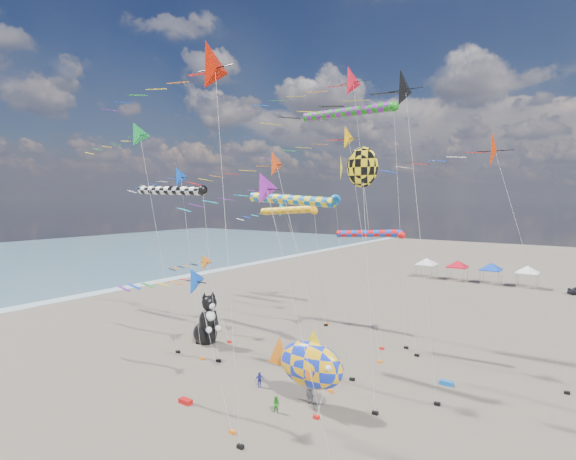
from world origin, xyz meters
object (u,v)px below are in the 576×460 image
(cat_inflatable, at_px, (207,317))
(child_blue, at_px, (259,380))
(child_green, at_px, (276,405))
(fish_inflatable, at_px, (310,364))
(person_adult, at_px, (310,392))

(cat_inflatable, height_order, child_blue, cat_inflatable)
(child_green, bearing_deg, child_blue, 135.19)
(cat_inflatable, relative_size, child_blue, 4.54)
(fish_inflatable, bearing_deg, cat_inflatable, 159.44)
(person_adult, relative_size, child_green, 1.52)
(fish_inflatable, relative_size, person_adult, 3.71)
(person_adult, xyz_separation_m, child_green, (-1.08, -2.24, -0.28))
(person_adult, bearing_deg, cat_inflatable, 159.54)
(cat_inflatable, bearing_deg, child_blue, -6.38)
(child_blue, bearing_deg, fish_inflatable, -71.89)
(fish_inflatable, distance_m, child_green, 3.20)
(cat_inflatable, height_order, person_adult, cat_inflatable)
(cat_inflatable, xyz_separation_m, child_blue, (9.77, -4.75, -1.91))
(fish_inflatable, bearing_deg, person_adult, 122.19)
(child_green, height_order, child_blue, child_blue)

